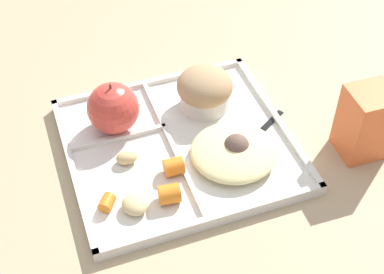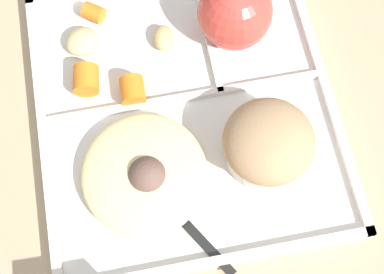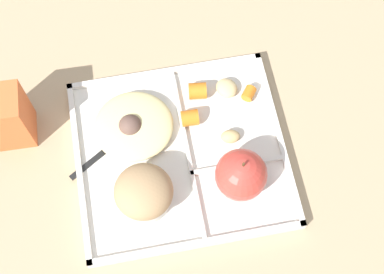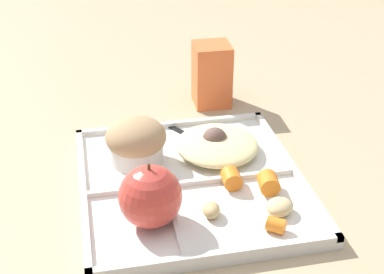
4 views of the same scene
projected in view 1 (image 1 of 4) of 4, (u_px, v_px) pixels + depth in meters
The scene contains 14 objects.
ground at pixel (179, 149), 0.83m from camera, with size 6.00×6.00×0.00m, color tan.
lunch_tray at pixel (179, 146), 0.83m from camera, with size 0.32×0.30×0.02m.
green_apple at pixel (113, 108), 0.82m from camera, with size 0.08×0.08×0.08m.
bran_muffin at pixel (205, 90), 0.86m from camera, with size 0.09×0.09×0.07m.
carrot_slice_small at pixel (174, 167), 0.78m from camera, with size 0.03×0.03×0.03m, color orange.
carrot_slice_back at pixel (107, 203), 0.74m from camera, with size 0.02×0.02×0.02m, color orange.
carrot_slice_tilted at pixel (169, 194), 0.74m from camera, with size 0.03×0.03×0.03m, color orange.
potato_chunk_golden at pixel (127, 158), 0.79m from camera, with size 0.03×0.02×0.02m, color tan.
potato_chunk_small at pixel (135, 205), 0.73m from camera, with size 0.04×0.03×0.02m, color tan.
egg_noodle_pile at pixel (234, 152), 0.79m from camera, with size 0.12×0.12×0.03m, color beige.
meatball_front at pixel (236, 147), 0.79m from camera, with size 0.04×0.04×0.04m, color brown.
meatball_back at pixel (233, 149), 0.80m from camera, with size 0.03×0.03×0.03m, color #755B4C.
plastic_fork at pixel (249, 144), 0.82m from camera, with size 0.14×0.10×0.00m.
milk_carton at pixel (365, 122), 0.79m from camera, with size 0.06×0.06×0.11m, color orange.
Camera 1 is at (-0.17, -0.54, 0.61)m, focal length 52.61 mm.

